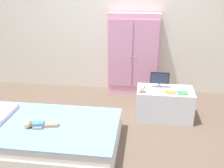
% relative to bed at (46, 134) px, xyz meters
% --- Properties ---
extents(ground_plane, '(10.00, 10.00, 0.02)m').
position_rel_bed_xyz_m(ground_plane, '(0.67, 0.24, -0.15)').
color(ground_plane, brown).
extents(back_wall, '(6.40, 0.05, 2.70)m').
position_rel_bed_xyz_m(back_wall, '(0.67, 1.81, 1.21)').
color(back_wall, silver).
rests_on(back_wall, ground_plane).
extents(bed, '(1.70, 1.00, 0.28)m').
position_rel_bed_xyz_m(bed, '(0.00, 0.00, 0.00)').
color(bed, silver).
rests_on(bed, ground_plane).
extents(doll, '(0.39, 0.16, 0.10)m').
position_rel_bed_xyz_m(doll, '(-0.09, -0.08, 0.18)').
color(doll, '#4C84C6').
rests_on(doll, bed).
extents(wardrobe, '(0.82, 0.25, 1.34)m').
position_rel_bed_xyz_m(wardrobe, '(0.92, 1.65, 0.54)').
color(wardrobe, '#E599BC').
rests_on(wardrobe, ground_plane).
extents(tv_stand, '(0.77, 0.42, 0.43)m').
position_rel_bed_xyz_m(tv_stand, '(1.41, 0.82, 0.08)').
color(tv_stand, silver).
rests_on(tv_stand, ground_plane).
extents(tv_monitor, '(0.26, 0.10, 0.22)m').
position_rel_bed_xyz_m(tv_monitor, '(1.33, 0.89, 0.42)').
color(tv_monitor, '#99999E').
rests_on(tv_monitor, tv_stand).
extents(rocking_horse_toy, '(0.09, 0.04, 0.11)m').
position_rel_bed_xyz_m(rocking_horse_toy, '(1.10, 0.69, 0.34)').
color(rocking_horse_toy, '#8E6642').
rests_on(rocking_horse_toy, tv_stand).
extents(book_orange, '(0.15, 0.08, 0.01)m').
position_rel_bed_xyz_m(book_orange, '(1.47, 0.73, 0.30)').
color(book_orange, orange).
rests_on(book_orange, tv_stand).
extents(book_green, '(0.14, 0.11, 0.01)m').
position_rel_bed_xyz_m(book_green, '(1.63, 0.73, 0.30)').
color(book_green, '#429E51').
rests_on(book_green, tv_stand).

